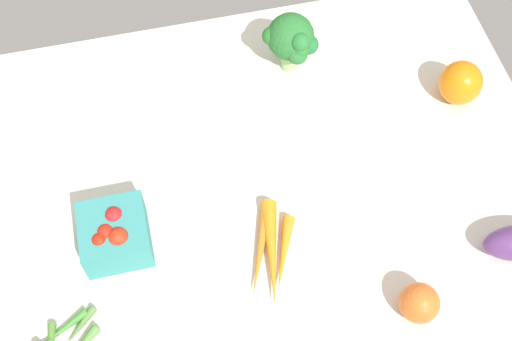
{
  "coord_description": "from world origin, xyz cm",
  "views": [
    {
      "loc": [
        -13.36,
        -57.85,
        103.44
      ],
      "look_at": [
        0.0,
        0.0,
        4.0
      ],
      "focal_mm": 47.42,
      "sensor_mm": 36.0,
      "label": 1
    }
  ],
  "objects_px": {
    "broccoli_head": "(292,40)",
    "bell_pepper_orange": "(461,83)",
    "heirloom_tomato_orange": "(419,303)",
    "berry_basket": "(115,234)",
    "carrot_bunch": "(272,253)"
  },
  "relations": [
    {
      "from": "broccoli_head",
      "to": "berry_basket",
      "type": "distance_m",
      "value": 0.47
    },
    {
      "from": "heirloom_tomato_orange",
      "to": "bell_pepper_orange",
      "type": "bearing_deg",
      "value": 60.28
    },
    {
      "from": "carrot_bunch",
      "to": "bell_pepper_orange",
      "type": "xyz_separation_m",
      "value": [
        0.41,
        0.24,
        0.03
      ]
    },
    {
      "from": "broccoli_head",
      "to": "heirloom_tomato_orange",
      "type": "bearing_deg",
      "value": -82.23
    },
    {
      "from": "carrot_bunch",
      "to": "broccoli_head",
      "type": "xyz_separation_m",
      "value": [
        0.13,
        0.37,
        0.07
      ]
    },
    {
      "from": "berry_basket",
      "to": "bell_pepper_orange",
      "type": "height_order",
      "value": "bell_pepper_orange"
    },
    {
      "from": "heirloom_tomato_orange",
      "to": "berry_basket",
      "type": "height_order",
      "value": "berry_basket"
    },
    {
      "from": "bell_pepper_orange",
      "to": "broccoli_head",
      "type": "bearing_deg",
      "value": 154.47
    },
    {
      "from": "berry_basket",
      "to": "bell_pepper_orange",
      "type": "distance_m",
      "value": 0.67
    },
    {
      "from": "broccoli_head",
      "to": "bell_pepper_orange",
      "type": "xyz_separation_m",
      "value": [
        0.28,
        -0.14,
        -0.04
      ]
    },
    {
      "from": "carrot_bunch",
      "to": "berry_basket",
      "type": "height_order",
      "value": "berry_basket"
    },
    {
      "from": "heirloom_tomato_orange",
      "to": "berry_basket",
      "type": "bearing_deg",
      "value": 153.71
    },
    {
      "from": "bell_pepper_orange",
      "to": "carrot_bunch",
      "type": "bearing_deg",
      "value": -150.12
    },
    {
      "from": "berry_basket",
      "to": "carrot_bunch",
      "type": "bearing_deg",
      "value": -17.65
    },
    {
      "from": "carrot_bunch",
      "to": "broccoli_head",
      "type": "relative_size",
      "value": 1.42
    }
  ]
}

